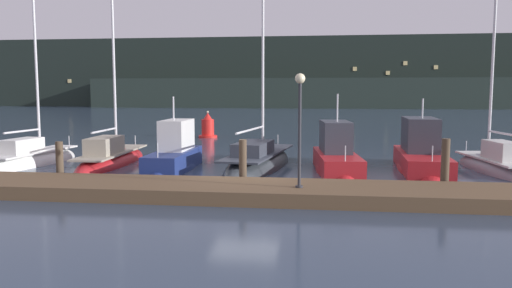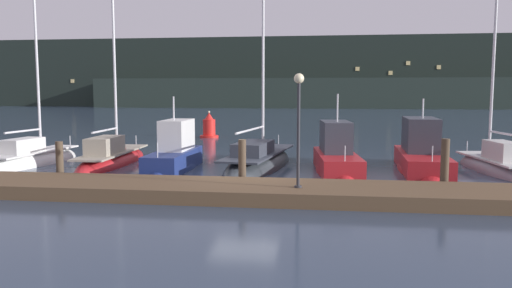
{
  "view_description": "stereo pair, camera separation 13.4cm",
  "coord_description": "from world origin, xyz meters",
  "px_view_note": "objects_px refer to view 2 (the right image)",
  "views": [
    {
      "loc": [
        2.73,
        -18.12,
        3.52
      ],
      "look_at": [
        0.0,
        3.24,
        1.2
      ],
      "focal_mm": 35.0,
      "sensor_mm": 36.0,
      "label": 1
    },
    {
      "loc": [
        2.87,
        -18.1,
        3.52
      ],
      "look_at": [
        0.0,
        3.24,
        1.2
      ],
      "focal_mm": 35.0,
      "sensor_mm": 36.0,
      "label": 2
    }
  ],
  "objects_px": {
    "motorboat_berth_6": "(337,163)",
    "dock_lamppost": "(299,111)",
    "motorboat_berth_7": "(421,160)",
    "sailboat_berth_8": "(494,168)",
    "motorboat_berth_4": "(174,161)",
    "channel_buoy": "(209,128)",
    "sailboat_berth_2": "(34,162)",
    "sailboat_berth_5": "(259,165)",
    "sailboat_berth_3": "(112,161)"
  },
  "relations": [
    {
      "from": "motorboat_berth_4",
      "to": "dock_lamppost",
      "type": "relative_size",
      "value": 1.48
    },
    {
      "from": "channel_buoy",
      "to": "sailboat_berth_2",
      "type": "bearing_deg",
      "value": -109.5
    },
    {
      "from": "sailboat_berth_5",
      "to": "motorboat_berth_6",
      "type": "height_order",
      "value": "sailboat_berth_5"
    },
    {
      "from": "motorboat_berth_7",
      "to": "dock_lamppost",
      "type": "xyz_separation_m",
      "value": [
        -5.11,
        -7.09,
        2.45
      ]
    },
    {
      "from": "dock_lamppost",
      "to": "motorboat_berth_6",
      "type": "bearing_deg",
      "value": 77.37
    },
    {
      "from": "motorboat_berth_7",
      "to": "dock_lamppost",
      "type": "height_order",
      "value": "dock_lamppost"
    },
    {
      "from": "motorboat_berth_4",
      "to": "motorboat_berth_6",
      "type": "xyz_separation_m",
      "value": [
        7.17,
        0.37,
        -0.02
      ]
    },
    {
      "from": "motorboat_berth_6",
      "to": "channel_buoy",
      "type": "relative_size",
      "value": 2.95
    },
    {
      "from": "motorboat_berth_4",
      "to": "sailboat_berth_5",
      "type": "relative_size",
      "value": 0.41
    },
    {
      "from": "dock_lamppost",
      "to": "sailboat_berth_5",
      "type": "bearing_deg",
      "value": 107.32
    },
    {
      "from": "sailboat_berth_5",
      "to": "dock_lamppost",
      "type": "xyz_separation_m",
      "value": [
        2.13,
        -6.83,
        2.77
      ]
    },
    {
      "from": "motorboat_berth_6",
      "to": "motorboat_berth_7",
      "type": "xyz_separation_m",
      "value": [
        3.74,
        0.97,
        0.07
      ]
    },
    {
      "from": "sailboat_berth_2",
      "to": "motorboat_berth_6",
      "type": "bearing_deg",
      "value": -0.73
    },
    {
      "from": "sailboat_berth_8",
      "to": "motorboat_berth_4",
      "type": "bearing_deg",
      "value": -174.87
    },
    {
      "from": "motorboat_berth_7",
      "to": "sailboat_berth_2",
      "type": "bearing_deg",
      "value": -177.48
    },
    {
      "from": "sailboat_berth_2",
      "to": "motorboat_berth_6",
      "type": "relative_size",
      "value": 1.51
    },
    {
      "from": "motorboat_berth_4",
      "to": "dock_lamppost",
      "type": "distance_m",
      "value": 8.54
    },
    {
      "from": "motorboat_berth_4",
      "to": "channel_buoy",
      "type": "xyz_separation_m",
      "value": [
        -1.92,
        15.17,
        0.36
      ]
    },
    {
      "from": "motorboat_berth_4",
      "to": "channel_buoy",
      "type": "height_order",
      "value": "motorboat_berth_4"
    },
    {
      "from": "sailboat_berth_3",
      "to": "motorboat_berth_7",
      "type": "xyz_separation_m",
      "value": [
        14.37,
        0.12,
        0.28
      ]
    },
    {
      "from": "sailboat_berth_5",
      "to": "sailboat_berth_8",
      "type": "relative_size",
      "value": 1.42
    },
    {
      "from": "motorboat_berth_6",
      "to": "sailboat_berth_5",
      "type": "bearing_deg",
      "value": 168.47
    },
    {
      "from": "sailboat_berth_5",
      "to": "dock_lamppost",
      "type": "distance_m",
      "value": 7.67
    },
    {
      "from": "sailboat_berth_2",
      "to": "motorboat_berth_7",
      "type": "xyz_separation_m",
      "value": [
        18.0,
        0.79,
        0.32
      ]
    },
    {
      "from": "motorboat_berth_7",
      "to": "sailboat_berth_8",
      "type": "xyz_separation_m",
      "value": [
        3.07,
        -0.09,
        -0.29
      ]
    },
    {
      "from": "motorboat_berth_4",
      "to": "sailboat_berth_2",
      "type": "bearing_deg",
      "value": 175.57
    },
    {
      "from": "motorboat_berth_6",
      "to": "dock_lamppost",
      "type": "distance_m",
      "value": 6.75
    },
    {
      "from": "sailboat_berth_3",
      "to": "motorboat_berth_4",
      "type": "xyz_separation_m",
      "value": [
        3.47,
        -1.22,
        0.24
      ]
    },
    {
      "from": "motorboat_berth_7",
      "to": "sailboat_berth_8",
      "type": "relative_size",
      "value": 0.72
    },
    {
      "from": "sailboat_berth_3",
      "to": "motorboat_berth_4",
      "type": "bearing_deg",
      "value": -19.35
    },
    {
      "from": "motorboat_berth_4",
      "to": "channel_buoy",
      "type": "bearing_deg",
      "value": 97.2
    },
    {
      "from": "motorboat_berth_7",
      "to": "dock_lamppost",
      "type": "relative_size",
      "value": 1.85
    },
    {
      "from": "motorboat_berth_4",
      "to": "motorboat_berth_7",
      "type": "relative_size",
      "value": 0.8
    },
    {
      "from": "motorboat_berth_7",
      "to": "channel_buoy",
      "type": "distance_m",
      "value": 18.86
    },
    {
      "from": "channel_buoy",
      "to": "dock_lamppost",
      "type": "height_order",
      "value": "dock_lamppost"
    },
    {
      "from": "motorboat_berth_4",
      "to": "dock_lamppost",
      "type": "height_order",
      "value": "dock_lamppost"
    },
    {
      "from": "sailboat_berth_5",
      "to": "motorboat_berth_6",
      "type": "relative_size",
      "value": 2.23
    },
    {
      "from": "motorboat_berth_6",
      "to": "motorboat_berth_7",
      "type": "bearing_deg",
      "value": 14.6
    },
    {
      "from": "motorboat_berth_6",
      "to": "sailboat_berth_8",
      "type": "distance_m",
      "value": 6.87
    },
    {
      "from": "sailboat_berth_3",
      "to": "motorboat_berth_7",
      "type": "height_order",
      "value": "sailboat_berth_3"
    },
    {
      "from": "motorboat_berth_6",
      "to": "dock_lamppost",
      "type": "xyz_separation_m",
      "value": [
        -1.37,
        -6.12,
        2.52
      ]
    },
    {
      "from": "motorboat_berth_4",
      "to": "dock_lamppost",
      "type": "xyz_separation_m",
      "value": [
        5.8,
        -5.75,
        2.49
      ]
    },
    {
      "from": "motorboat_berth_4",
      "to": "motorboat_berth_6",
      "type": "bearing_deg",
      "value": 2.93
    },
    {
      "from": "sailboat_berth_2",
      "to": "sailboat_berth_8",
      "type": "xyz_separation_m",
      "value": [
        21.07,
        0.71,
        0.03
      ]
    },
    {
      "from": "motorboat_berth_4",
      "to": "sailboat_berth_8",
      "type": "height_order",
      "value": "sailboat_berth_8"
    },
    {
      "from": "motorboat_berth_7",
      "to": "channel_buoy",
      "type": "height_order",
      "value": "motorboat_berth_7"
    },
    {
      "from": "sailboat_berth_3",
      "to": "sailboat_berth_5",
      "type": "height_order",
      "value": "sailboat_berth_5"
    },
    {
      "from": "sailboat_berth_2",
      "to": "motorboat_berth_4",
      "type": "height_order",
      "value": "sailboat_berth_2"
    },
    {
      "from": "channel_buoy",
      "to": "sailboat_berth_5",
      "type": "bearing_deg",
      "value": -68.39
    },
    {
      "from": "sailboat_berth_2",
      "to": "sailboat_berth_3",
      "type": "bearing_deg",
      "value": 10.44
    }
  ]
}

